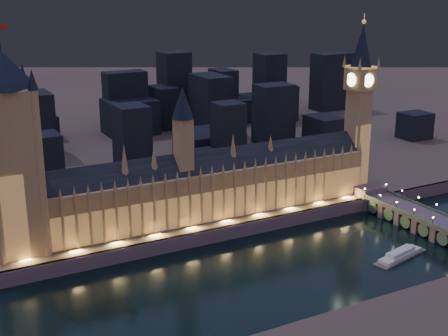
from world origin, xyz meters
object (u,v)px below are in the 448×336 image
palace_of_westminster (214,185)px  victoria_tower (10,145)px  elizabeth_tower (360,94)px  river_boat (400,255)px  westminster_bridge (425,222)px

palace_of_westminster → victoria_tower: victoria_tower is taller
palace_of_westminster → elizabeth_tower: bearing=0.1°
palace_of_westminster → victoria_tower: size_ratio=1.77×
river_boat → palace_of_westminster: bearing=128.0°
elizabeth_tower → palace_of_westminster: bearing=-179.9°
victoria_tower → westminster_bridge: 234.33m
palace_of_westminster → river_boat: size_ratio=5.26×
victoria_tower → westminster_bridge: bearing=-16.7°
westminster_bridge → river_boat: (-38.37, -20.69, -4.43)m
elizabeth_tower → river_boat: size_ratio=2.96×
river_boat → westminster_bridge: bearing=28.3°
victoria_tower → elizabeth_tower: bearing=0.0°
victoria_tower → westminster_bridge: size_ratio=1.01×
victoria_tower → river_boat: victoria_tower is taller
palace_of_westminster → elizabeth_tower: (106.05, 0.19, 45.16)m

